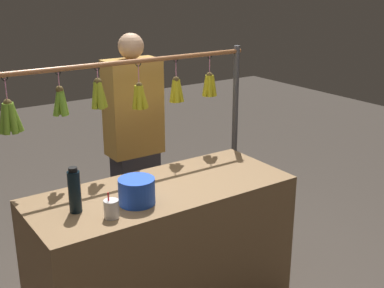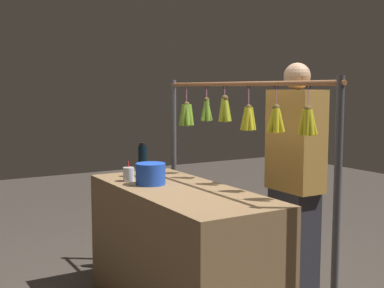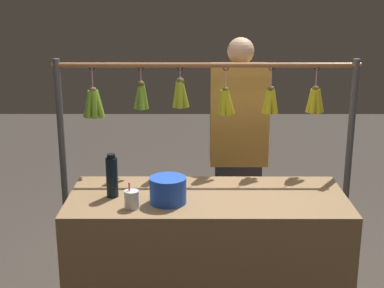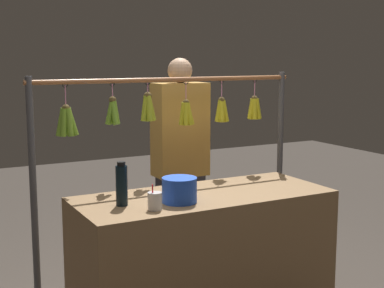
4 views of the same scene
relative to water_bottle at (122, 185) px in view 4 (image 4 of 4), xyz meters
name	(u,v)px [view 4 (image 4 of 4)]	position (x,y,z in m)	size (l,w,h in m)	color
market_counter	(203,260)	(-0.56, -0.01, -0.56)	(1.64, 0.68, 0.88)	olive
display_rack	(166,138)	(-0.53, -0.49, 0.18)	(1.98, 0.13, 1.62)	#4C4C51
water_bottle	(122,185)	(0.00, 0.00, 0.00)	(0.07, 0.07, 0.26)	black
blue_bucket	(179,190)	(-0.33, 0.09, -0.05)	(0.21, 0.21, 0.15)	blue
drink_cup	(155,201)	(-0.13, 0.18, -0.07)	(0.08, 0.08, 0.15)	silver
vendor_person	(180,171)	(-0.80, -0.82, -0.15)	(0.41, 0.22, 1.73)	#2D2D38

